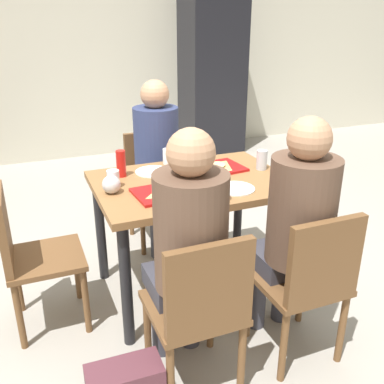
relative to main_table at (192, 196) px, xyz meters
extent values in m
cube|color=#9E998E|center=(0.00, 0.00, -0.65)|extent=(10.00, 10.00, 0.02)
cube|color=beige|center=(0.00, 3.20, 0.76)|extent=(10.00, 0.10, 2.80)
cube|color=olive|center=(0.00, 0.00, 0.08)|extent=(1.12, 0.80, 0.04)
cylinder|color=black|center=(-0.50, -0.34, -0.29)|extent=(0.06, 0.06, 0.71)
cylinder|color=black|center=(0.50, -0.34, -0.29)|extent=(0.06, 0.06, 0.71)
cylinder|color=black|center=(-0.50, 0.34, -0.29)|extent=(0.06, 0.06, 0.71)
cylinder|color=black|center=(0.50, 0.34, -0.29)|extent=(0.06, 0.06, 0.71)
cube|color=brown|center=(-0.28, -0.70, -0.23)|extent=(0.40, 0.40, 0.03)
cube|color=brown|center=(-0.28, -0.88, -0.01)|extent=(0.38, 0.04, 0.40)
cylinder|color=brown|center=(-0.45, -0.53, -0.44)|extent=(0.04, 0.04, 0.40)
cylinder|color=brown|center=(-0.11, -0.53, -0.44)|extent=(0.04, 0.04, 0.40)
cylinder|color=brown|center=(-0.45, -0.87, -0.44)|extent=(0.04, 0.04, 0.40)
cylinder|color=brown|center=(-0.11, -0.87, -0.44)|extent=(0.04, 0.04, 0.40)
cube|color=brown|center=(0.28, -0.70, -0.23)|extent=(0.40, 0.40, 0.03)
cube|color=brown|center=(0.28, -0.88, -0.01)|extent=(0.38, 0.04, 0.40)
cylinder|color=brown|center=(0.11, -0.53, -0.44)|extent=(0.04, 0.04, 0.40)
cylinder|color=brown|center=(0.45, -0.53, -0.44)|extent=(0.04, 0.04, 0.40)
cylinder|color=brown|center=(0.11, -0.87, -0.44)|extent=(0.04, 0.04, 0.40)
cylinder|color=brown|center=(0.45, -0.87, -0.44)|extent=(0.04, 0.04, 0.40)
cube|color=brown|center=(0.00, 0.70, -0.23)|extent=(0.40, 0.40, 0.03)
cube|color=brown|center=(0.00, 0.88, -0.01)|extent=(0.38, 0.04, 0.40)
cylinder|color=brown|center=(0.17, 0.53, -0.44)|extent=(0.04, 0.04, 0.40)
cylinder|color=brown|center=(-0.17, 0.53, -0.44)|extent=(0.04, 0.04, 0.40)
cylinder|color=brown|center=(0.17, 0.87, -0.44)|extent=(0.04, 0.04, 0.40)
cylinder|color=brown|center=(-0.17, 0.87, -0.44)|extent=(0.04, 0.04, 0.40)
cube|color=brown|center=(-0.86, 0.00, -0.23)|extent=(0.40, 0.40, 0.03)
cube|color=brown|center=(-1.04, 0.00, -0.01)|extent=(0.04, 0.38, 0.40)
cylinder|color=brown|center=(-0.69, 0.17, -0.44)|extent=(0.04, 0.04, 0.40)
cylinder|color=brown|center=(-0.69, -0.17, -0.44)|extent=(0.04, 0.04, 0.40)
cylinder|color=brown|center=(-1.03, 0.17, -0.44)|extent=(0.04, 0.04, 0.40)
cylinder|color=brown|center=(-1.03, -0.17, -0.44)|extent=(0.04, 0.04, 0.40)
cylinder|color=#383842|center=(-0.36, -0.47, -0.43)|extent=(0.10, 0.10, 0.43)
cylinder|color=#383842|center=(-0.20, -0.47, -0.43)|extent=(0.10, 0.10, 0.43)
cube|color=#383842|center=(-0.28, -0.57, -0.16)|extent=(0.32, 0.28, 0.10)
cylinder|color=brown|center=(-0.28, -0.68, 0.15)|extent=(0.32, 0.32, 0.52)
sphere|color=tan|center=(-0.28, -0.68, 0.50)|extent=(0.20, 0.20, 0.20)
cylinder|color=#383842|center=(0.20, -0.47, -0.43)|extent=(0.10, 0.10, 0.43)
cylinder|color=#383842|center=(0.36, -0.47, -0.43)|extent=(0.10, 0.10, 0.43)
cube|color=#383842|center=(0.28, -0.57, -0.16)|extent=(0.32, 0.28, 0.10)
cylinder|color=brown|center=(0.28, -0.68, 0.15)|extent=(0.32, 0.32, 0.52)
sphere|color=tan|center=(0.28, -0.68, 0.50)|extent=(0.20, 0.20, 0.20)
cylinder|color=#383842|center=(0.08, 0.47, -0.43)|extent=(0.10, 0.10, 0.43)
cylinder|color=#383842|center=(-0.08, 0.47, -0.43)|extent=(0.10, 0.10, 0.43)
cube|color=#383842|center=(0.00, 0.57, -0.16)|extent=(0.32, 0.28, 0.10)
cylinder|color=navy|center=(0.00, 0.68, 0.15)|extent=(0.32, 0.32, 0.52)
sphere|color=tan|center=(0.00, 0.68, 0.50)|extent=(0.20, 0.20, 0.20)
cube|color=#B21414|center=(-0.20, -0.14, 0.11)|extent=(0.38, 0.29, 0.02)
cube|color=#B21414|center=(0.20, 0.12, 0.11)|extent=(0.38, 0.30, 0.02)
cylinder|color=white|center=(-0.17, 0.22, 0.11)|extent=(0.22, 0.22, 0.01)
cylinder|color=white|center=(0.17, -0.22, 0.11)|extent=(0.22, 0.22, 0.01)
pyramid|color=#DBAD60|center=(-0.21, -0.16, 0.12)|extent=(0.22, 0.17, 0.01)
ellipsoid|color=#B74723|center=(-0.21, -0.16, 0.13)|extent=(0.16, 0.12, 0.01)
pyramid|color=#DBAD60|center=(0.20, 0.12, 0.12)|extent=(0.28, 0.27, 0.01)
ellipsoid|color=#D8C67F|center=(0.20, 0.12, 0.13)|extent=(0.19, 0.19, 0.01)
cylinder|color=white|center=(-0.03, 0.34, 0.15)|extent=(0.07, 0.07, 0.10)
cylinder|color=white|center=(0.03, -0.34, 0.15)|extent=(0.07, 0.07, 0.10)
cylinder|color=white|center=(-0.45, 0.06, 0.15)|extent=(0.07, 0.07, 0.10)
cylinder|color=white|center=(0.11, 0.26, 0.15)|extent=(0.07, 0.07, 0.10)
cylinder|color=#B7BCC6|center=(0.48, 0.02, 0.16)|extent=(0.07, 0.07, 0.12)
cylinder|color=red|center=(-0.37, 0.22, 0.18)|extent=(0.06, 0.06, 0.16)
sphere|color=silver|center=(-0.48, -0.02, 0.15)|extent=(0.10, 0.10, 0.10)
cube|color=black|center=(1.42, 2.85, 0.31)|extent=(0.70, 0.60, 1.90)
camera|label=1|loc=(-0.89, -2.20, 0.99)|focal=40.49mm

